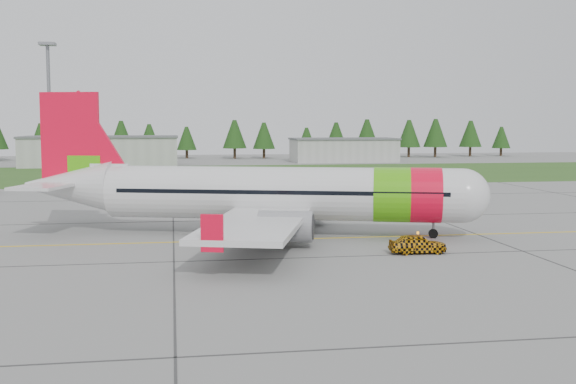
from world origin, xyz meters
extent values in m
plane|color=gray|center=(0.00, 0.00, 0.00)|extent=(320.00, 320.00, 0.00)
cylinder|color=silver|center=(-6.08, 10.27, 3.47)|extent=(29.14, 12.48, 4.37)
sphere|color=silver|center=(7.87, 6.12, 3.47)|extent=(4.37, 4.37, 4.37)
cone|color=silver|center=(-23.78, 15.54, 3.86)|extent=(8.76, 6.42, 4.37)
cube|color=black|center=(8.19, 6.02, 3.86)|extent=(2.55, 3.30, 0.63)
cylinder|color=#4AAD0D|center=(2.50, 7.72, 3.47)|extent=(4.06, 5.09, 4.45)
cylinder|color=red|center=(5.08, 6.95, 3.47)|extent=(3.63, 4.96, 4.45)
cube|color=silver|center=(-6.62, 10.43, 2.24)|extent=(16.12, 36.09, 0.40)
cube|color=red|center=(-2.61, 27.81, 2.85)|extent=(1.34, 0.58, 2.24)
cube|color=red|center=(-12.77, -6.31, 2.85)|extent=(1.34, 0.58, 2.24)
cylinder|color=gray|center=(-3.25, 15.85, 1.62)|extent=(4.53, 3.40, 2.35)
cylinder|color=gray|center=(-6.76, 4.05, 1.62)|extent=(4.53, 3.40, 2.35)
cube|color=red|center=(-23.57, 15.47, 7.61)|extent=(5.05, 1.85, 8.51)
cube|color=#4AAD0D|center=(-22.39, 15.12, 5.15)|extent=(2.92, 1.28, 2.69)
cube|color=silver|center=(-24.32, 15.70, 4.14)|extent=(7.10, 13.36, 0.25)
cylinder|color=slate|center=(5.72, 6.76, 0.78)|extent=(0.20, 0.20, 1.57)
cylinder|color=black|center=(5.72, 6.76, 0.38)|extent=(0.82, 0.52, 0.76)
cylinder|color=slate|center=(-6.80, 13.75, 1.06)|extent=(0.25, 0.25, 2.13)
cylinder|color=black|center=(-7.23, 13.88, 0.58)|extent=(1.26, 0.81, 1.16)
cylinder|color=slate|center=(-8.58, 7.74, 1.06)|extent=(0.25, 0.25, 2.13)
cylinder|color=black|center=(-9.01, 7.87, 0.58)|extent=(1.26, 0.81, 1.16)
imported|color=#FDAC0E|center=(2.18, 0.41, 2.04)|extent=(1.42, 1.67, 4.08)
cube|color=#30561E|center=(0.00, 82.00, 0.01)|extent=(320.00, 50.00, 0.03)
cube|color=gold|center=(0.00, 8.00, 0.01)|extent=(120.00, 0.25, 0.02)
cube|color=#A8A8A3|center=(-30.00, 110.00, 3.00)|extent=(32.00, 14.00, 6.00)
cube|color=#A8A8A3|center=(25.00, 118.00, 2.60)|extent=(24.00, 12.00, 5.20)
cylinder|color=slate|center=(-32.00, 58.00, 10.00)|extent=(0.50, 0.50, 20.00)
camera|label=1|loc=(-15.00, -48.22, 9.32)|focal=45.00mm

